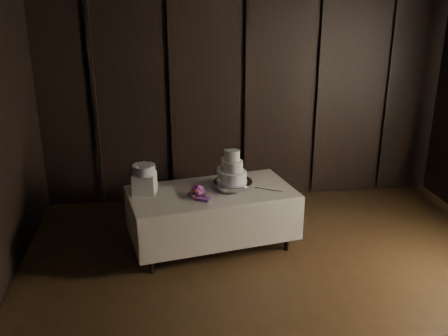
{
  "coord_description": "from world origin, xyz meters",
  "views": [
    {
      "loc": [
        -1.28,
        -3.7,
        3.06
      ],
      "look_at": [
        -0.55,
        1.89,
        1.05
      ],
      "focal_mm": 40.0,
      "sensor_mm": 36.0,
      "label": 1
    }
  ],
  "objects_px": {
    "box_pedestal": "(145,184)",
    "small_cake": "(144,169)",
    "display_table": "(212,217)",
    "wedding_cake": "(231,170)",
    "cake_stand": "(233,185)",
    "bouquet": "(198,192)"
  },
  "relations": [
    {
      "from": "wedding_cake",
      "to": "box_pedestal",
      "type": "distance_m",
      "value": 1.05
    },
    {
      "from": "display_table",
      "to": "box_pedestal",
      "type": "xyz_separation_m",
      "value": [
        -0.8,
        0.03,
        0.47
      ]
    },
    {
      "from": "box_pedestal",
      "to": "display_table",
      "type": "bearing_deg",
      "value": -2.16
    },
    {
      "from": "bouquet",
      "to": "wedding_cake",
      "type": "bearing_deg",
      "value": 24.46
    },
    {
      "from": "display_table",
      "to": "small_cake",
      "type": "xyz_separation_m",
      "value": [
        -0.8,
        0.03,
        0.65
      ]
    },
    {
      "from": "box_pedestal",
      "to": "small_cake",
      "type": "bearing_deg",
      "value": 0.0
    },
    {
      "from": "cake_stand",
      "to": "wedding_cake",
      "type": "distance_m",
      "value": 0.21
    },
    {
      "from": "display_table",
      "to": "cake_stand",
      "type": "bearing_deg",
      "value": 1.45
    },
    {
      "from": "display_table",
      "to": "wedding_cake",
      "type": "relative_size",
      "value": 5.37
    },
    {
      "from": "display_table",
      "to": "cake_stand",
      "type": "xyz_separation_m",
      "value": [
        0.27,
        0.06,
        0.39
      ]
    },
    {
      "from": "wedding_cake",
      "to": "bouquet",
      "type": "bearing_deg",
      "value": -150.27
    },
    {
      "from": "box_pedestal",
      "to": "small_cake",
      "type": "relative_size",
      "value": 0.95
    },
    {
      "from": "display_table",
      "to": "box_pedestal",
      "type": "bearing_deg",
      "value": 166.92
    },
    {
      "from": "wedding_cake",
      "to": "box_pedestal",
      "type": "bearing_deg",
      "value": -174.09
    },
    {
      "from": "bouquet",
      "to": "cake_stand",
      "type": "bearing_deg",
      "value": 24.81
    },
    {
      "from": "small_cake",
      "to": "wedding_cake",
      "type": "bearing_deg",
      "value": 0.64
    },
    {
      "from": "bouquet",
      "to": "small_cake",
      "type": "relative_size",
      "value": 1.36
    },
    {
      "from": "bouquet",
      "to": "display_table",
      "type": "bearing_deg",
      "value": 39.19
    },
    {
      "from": "cake_stand",
      "to": "small_cake",
      "type": "relative_size",
      "value": 1.78
    },
    {
      "from": "wedding_cake",
      "to": "bouquet",
      "type": "xyz_separation_m",
      "value": [
        -0.42,
        -0.19,
        -0.19
      ]
    },
    {
      "from": "wedding_cake",
      "to": "bouquet",
      "type": "distance_m",
      "value": 0.5
    },
    {
      "from": "cake_stand",
      "to": "box_pedestal",
      "type": "relative_size",
      "value": 1.86
    }
  ]
}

